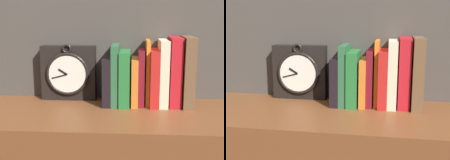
# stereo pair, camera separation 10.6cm
# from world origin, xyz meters

# --- Properties ---
(wall_back) EXTENTS (6.00, 0.05, 2.60)m
(wall_back) POSITION_xyz_m (0.00, 0.22, 1.30)
(wall_back) COLOR #47423D
(wall_back) RESTS_ON ground_plane
(clock) EXTENTS (0.21, 0.06, 0.22)m
(clock) POSITION_xyz_m (-0.18, 0.16, 1.03)
(clock) COLOR black
(clock) RESTS_ON bookshelf
(book_slot0_black) EXTENTS (0.03, 0.15, 0.18)m
(book_slot0_black) POSITION_xyz_m (-0.02, 0.11, 1.01)
(book_slot0_black) COLOR black
(book_slot0_black) RESTS_ON bookshelf
(book_slot1_green) EXTENTS (0.03, 0.15, 0.22)m
(book_slot1_green) POSITION_xyz_m (0.01, 0.11, 1.03)
(book_slot1_green) COLOR #2B613B
(book_slot1_green) RESTS_ON bookshelf
(book_slot2_green) EXTENTS (0.04, 0.15, 0.20)m
(book_slot2_green) POSITION_xyz_m (0.04, 0.11, 1.02)
(book_slot2_green) COLOR #257233
(book_slot2_green) RESTS_ON bookshelf
(book_slot3_orange) EXTENTS (0.02, 0.15, 0.17)m
(book_slot3_orange) POSITION_xyz_m (0.08, 0.12, 1.01)
(book_slot3_orange) COLOR orange
(book_slot3_orange) RESTS_ON bookshelf
(book_slot4_maroon) EXTENTS (0.02, 0.14, 0.21)m
(book_slot4_maroon) POSITION_xyz_m (0.10, 0.12, 1.02)
(book_slot4_maroon) COLOR maroon
(book_slot4_maroon) RESTS_ON bookshelf
(book_slot5_orange) EXTENTS (0.01, 0.13, 0.24)m
(book_slot5_orange) POSITION_xyz_m (0.13, 0.12, 1.04)
(book_slot5_orange) COLOR orange
(book_slot5_orange) RESTS_ON bookshelf
(book_slot6_red) EXTENTS (0.03, 0.15, 0.21)m
(book_slot6_red) POSITION_xyz_m (0.15, 0.11, 1.03)
(book_slot6_red) COLOR red
(book_slot6_red) RESTS_ON bookshelf
(book_slot7_cream) EXTENTS (0.03, 0.15, 0.24)m
(book_slot7_cream) POSITION_xyz_m (0.18, 0.11, 1.04)
(book_slot7_cream) COLOR beige
(book_slot7_cream) RESTS_ON bookshelf
(book_slot8_red) EXTENTS (0.04, 0.14, 0.25)m
(book_slot8_red) POSITION_xyz_m (0.23, 0.12, 1.05)
(book_slot8_red) COLOR red
(book_slot8_red) RESTS_ON bookshelf
(book_slot9_brown) EXTENTS (0.04, 0.15, 0.26)m
(book_slot9_brown) POSITION_xyz_m (0.27, 0.11, 1.05)
(book_slot9_brown) COLOR brown
(book_slot9_brown) RESTS_ON bookshelf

